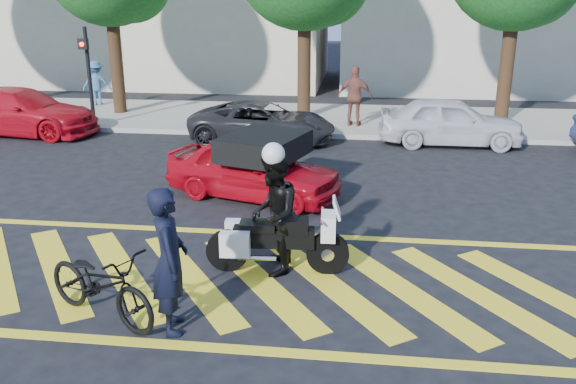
# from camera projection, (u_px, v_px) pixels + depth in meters

# --- Properties ---
(ground) EXTENTS (90.00, 90.00, 0.00)m
(ground) POSITION_uv_depth(u_px,v_px,m) (228.00, 279.00, 9.52)
(ground) COLOR black
(ground) RESTS_ON ground
(sidewalk) EXTENTS (60.00, 5.00, 0.15)m
(sidewalk) POSITION_uv_depth(u_px,v_px,m) (304.00, 119.00, 20.78)
(sidewalk) COLOR #9E998E
(sidewalk) RESTS_ON ground
(crosswalk) EXTENTS (12.33, 4.00, 0.01)m
(crosswalk) POSITION_uv_depth(u_px,v_px,m) (226.00, 279.00, 9.52)
(crosswalk) COLOR yellow
(crosswalk) RESTS_ON ground
(signal_pole) EXTENTS (0.28, 0.43, 3.20)m
(signal_pole) POSITION_uv_depth(u_px,v_px,m) (88.00, 69.00, 18.82)
(signal_pole) COLOR black
(signal_pole) RESTS_ON ground
(officer_bike) EXTENTS (0.68, 0.84, 1.98)m
(officer_bike) POSITION_uv_depth(u_px,v_px,m) (169.00, 261.00, 7.83)
(officer_bike) COLOR black
(officer_bike) RESTS_ON ground
(bicycle) EXTENTS (2.12, 1.56, 1.06)m
(bicycle) POSITION_uv_depth(u_px,v_px,m) (101.00, 284.00, 8.22)
(bicycle) COLOR black
(bicycle) RESTS_ON ground
(police_motorcycle) EXTENTS (2.28, 0.74, 1.00)m
(police_motorcycle) POSITION_uv_depth(u_px,v_px,m) (275.00, 240.00, 9.61)
(police_motorcycle) COLOR black
(police_motorcycle) RESTS_ON ground
(officer_moto) EXTENTS (0.79, 0.99, 1.96)m
(officer_moto) POSITION_uv_depth(u_px,v_px,m) (274.00, 214.00, 9.48)
(officer_moto) COLOR black
(officer_moto) RESTS_ON ground
(red_convertible) EXTENTS (4.09, 2.64, 1.29)m
(red_convertible) POSITION_uv_depth(u_px,v_px,m) (253.00, 169.00, 13.02)
(red_convertible) COLOR #B30816
(red_convertible) RESTS_ON ground
(parked_left) EXTENTS (4.99, 2.39, 1.40)m
(parked_left) POSITION_uv_depth(u_px,v_px,m) (20.00, 112.00, 18.73)
(parked_left) COLOR red
(parked_left) RESTS_ON ground
(parked_mid_left) EXTENTS (4.30, 2.12, 1.17)m
(parked_mid_left) POSITION_uv_depth(u_px,v_px,m) (263.00, 122.00, 17.78)
(parked_mid_left) COLOR black
(parked_mid_left) RESTS_ON ground
(parked_mid_right) EXTENTS (4.05, 1.65, 1.38)m
(parked_mid_right) POSITION_uv_depth(u_px,v_px,m) (450.00, 121.00, 17.43)
(parked_mid_right) COLOR silver
(parked_mid_right) RESTS_ON ground
(pedestrian_left) EXTENTS (1.16, 0.84, 1.62)m
(pedestrian_left) POSITION_uv_depth(u_px,v_px,m) (97.00, 83.00, 22.61)
(pedestrian_left) COLOR teal
(pedestrian_left) RESTS_ON sidewalk
(pedestrian_right) EXTENTS (1.17, 0.65, 1.88)m
(pedestrian_right) POSITION_uv_depth(u_px,v_px,m) (355.00, 96.00, 19.11)
(pedestrian_right) COLOR brown
(pedestrian_right) RESTS_ON sidewalk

